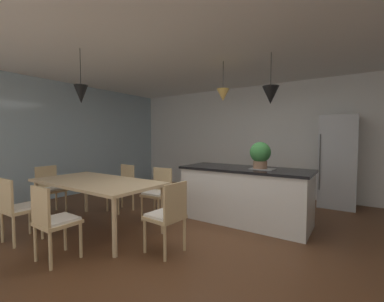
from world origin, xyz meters
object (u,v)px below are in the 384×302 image
chair_far_right (158,192)px  refrigerator (338,161)px  chair_near_right (53,220)px  chair_far_left (122,186)px  kitchen_island (244,194)px  chair_window_end (50,188)px  potted_plant_on_island (260,154)px  dining_table (96,185)px  chair_near_left (18,207)px  chair_kitchen_end (168,214)px

chair_far_right → refrigerator: 3.65m
chair_near_right → refrigerator: size_ratio=0.47×
chair_far_left → kitchen_island: kitchen_island is taller
chair_window_end → chair_near_right: (1.86, -0.88, 0.00)m
kitchen_island → chair_window_end: bearing=-153.2°
kitchen_island → potted_plant_on_island: bearing=0.0°
dining_table → potted_plant_on_island: bearing=38.4°
chair_window_end → dining_table: bearing=0.0°
chair_near_right → chair_far_right: 1.76m
chair_window_end → chair_far_left: same height
chair_far_left → chair_far_right: 0.92m
chair_far_left → chair_far_right: same height
chair_far_left → chair_far_right: size_ratio=1.00×
potted_plant_on_island → chair_near_right: bearing=-121.9°
kitchen_island → refrigerator: 2.32m
kitchen_island → chair_far_left: bearing=-162.3°
potted_plant_on_island → dining_table: bearing=-141.6°
chair_near_left → potted_plant_on_island: 3.54m
chair_kitchen_end → kitchen_island: kitchen_island is taller
chair_window_end → chair_kitchen_end: bearing=-0.1°
kitchen_island → dining_table: bearing=-137.7°
chair_near_right → kitchen_island: bearing=62.6°
chair_kitchen_end → potted_plant_on_island: size_ratio=2.02×
chair_near_left → kitchen_island: bearing=48.2°
chair_far_right → kitchen_island: (1.28, 0.70, -0.01)m
chair_near_right → chair_kitchen_end: size_ratio=1.00×
chair_near_right → refrigerator: bearing=60.4°
kitchen_island → potted_plant_on_island: 0.72m
refrigerator → dining_table: bearing=-130.2°
chair_far_left → chair_kitchen_end: (1.86, -0.88, 0.00)m
chair_window_end → chair_far_left: bearing=43.2°
dining_table → chair_window_end: 1.42m
chair_near_left → refrigerator: size_ratio=0.47×
chair_near_right → kitchen_island: size_ratio=0.42×
chair_window_end → refrigerator: refrigerator is taller
chair_near_right → chair_far_left: size_ratio=1.00×
kitchen_island → refrigerator: size_ratio=1.14×
dining_table → refrigerator: 4.59m
chair_window_end → chair_near_left: 1.29m
chair_near_right → kitchen_island: (1.27, 2.46, -0.01)m
chair_kitchen_end → potted_plant_on_island: potted_plant_on_island is taller
chair_near_left → chair_far_right: size_ratio=1.00×
chair_near_right → chair_far_right: size_ratio=1.00×
chair_near_left → kitchen_island: 3.30m
chair_window_end → refrigerator: bearing=38.8°
dining_table → chair_near_right: chair_near_right is taller
chair_near_left → dining_table: bearing=62.3°
chair_window_end → chair_far_right: 2.06m
dining_table → chair_window_end: (-1.40, -0.00, -0.21)m
chair_near_left → chair_far_left: 1.76m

